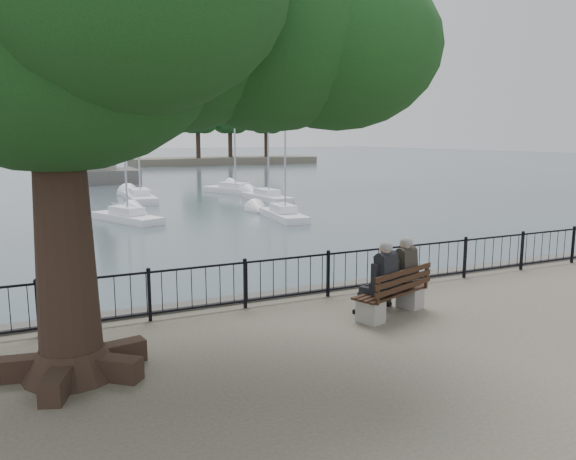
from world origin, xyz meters
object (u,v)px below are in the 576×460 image
bench (393,298)px  tree (106,9)px  person_right (399,276)px  lion_monument (102,158)px  person_left (379,282)px

bench → tree: bearing=-178.1°
person_right → tree: 7.34m
tree → lion_monument: size_ratio=1.07×
bench → lion_monument: bearing=89.5°
tree → lion_monument: lion_monument is taller
bench → tree: (-5.35, -0.17, 5.06)m
person_right → tree: bearing=-176.0°
person_left → person_right: (0.65, 0.23, 0.00)m
person_right → lion_monument: (0.17, 48.94, 0.67)m
bench → person_right: size_ratio=1.25×
person_left → lion_monument: 49.18m
lion_monument → bench: bearing=-90.5°
person_left → bench: bearing=2.0°
person_left → person_right: 0.69m
person_left → person_right: same height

